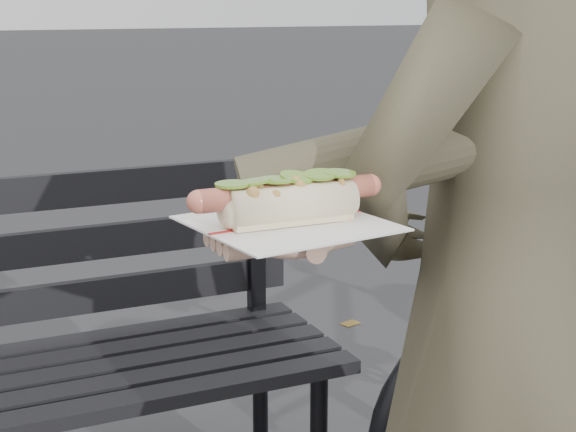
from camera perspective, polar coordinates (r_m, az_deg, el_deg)
name	(u,v)px	position (r m, az deg, el deg)	size (l,w,h in m)	color
person	(498,327)	(1.28, 13.44, -6.97)	(0.59, 0.39, 1.62)	#46412E
held_hotdog	(402,163)	(1.08, 7.39, 3.43)	(0.62, 0.31, 0.20)	#46412E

